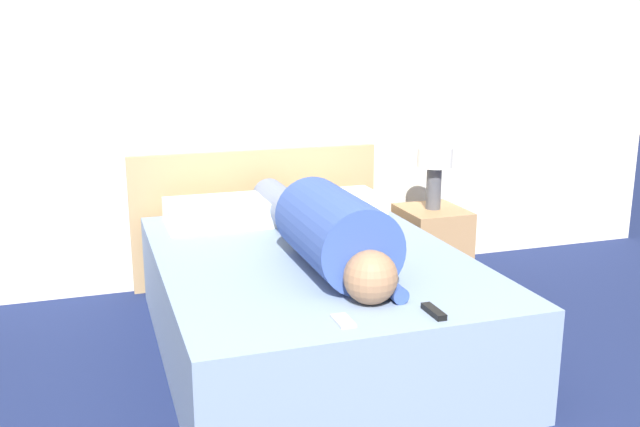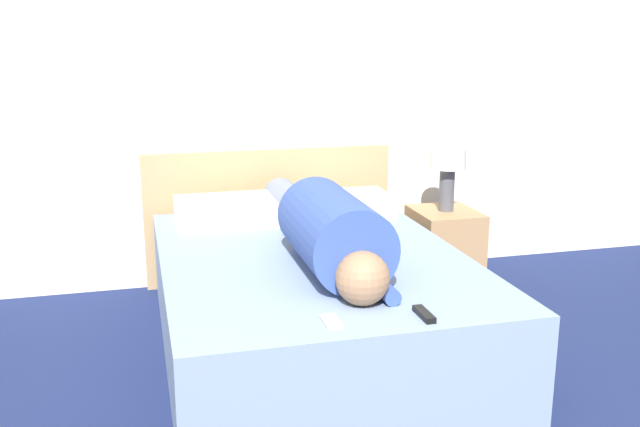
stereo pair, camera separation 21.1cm
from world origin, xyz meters
The scene contains 10 objects.
wall_back centered at (0.00, 3.24, 1.30)m, with size 6.34×0.06×2.60m.
bed centered at (0.13, 2.03, 0.26)m, with size 1.49×2.05×0.51m.
headboard centered at (0.13, 3.17, 0.43)m, with size 1.61×0.04×0.87m.
nightstand centered at (1.18, 2.76, 0.25)m, with size 0.39×0.44×0.50m.
table_lamp centered at (1.18, 2.76, 0.78)m, with size 0.22×0.22×0.40m.
person_lying centered at (0.16, 1.91, 0.68)m, with size 0.38×1.78×0.38m.
pillow_near_headboard centered at (-0.19, 2.75, 0.59)m, with size 0.61×0.39×0.14m.
pillow_second centered at (0.49, 2.75, 0.58)m, with size 0.58×0.39×0.13m.
tv_remote centered at (0.35, 1.13, 0.53)m, with size 0.04×0.15×0.02m.
cell_phone centered at (-0.02, 1.17, 0.52)m, with size 0.06×0.13×0.01m.
Camera 1 is at (-0.90, -1.21, 1.59)m, focal length 40.00 mm.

